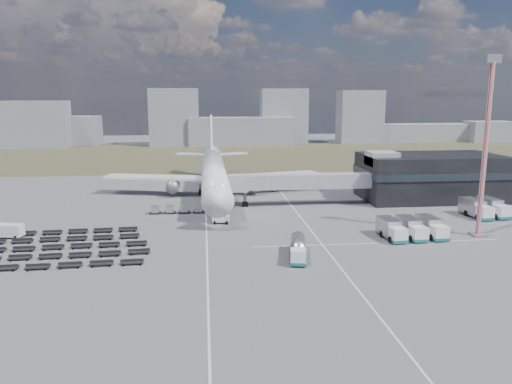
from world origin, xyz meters
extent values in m
plane|color=#565659|center=(0.00, 0.00, 0.00)|extent=(420.00, 420.00, 0.00)
cube|color=#46422A|center=(0.00, 110.00, 0.01)|extent=(420.00, 90.00, 0.01)
cube|color=silver|center=(-2.00, 5.00, 0.01)|extent=(0.25, 110.00, 0.01)
cube|color=silver|center=(16.00, 5.00, 0.01)|extent=(0.25, 110.00, 0.01)
cube|color=silver|center=(25.00, -8.00, 0.01)|extent=(40.00, 0.25, 0.01)
cube|color=black|center=(48.00, 24.00, 5.00)|extent=(30.00, 16.00, 10.00)
cube|color=#262D38|center=(48.00, 24.00, 6.20)|extent=(30.40, 16.40, 1.60)
cube|color=#939399|center=(36.00, 22.00, 9.50)|extent=(6.00, 6.00, 3.00)
cube|color=#939399|center=(18.10, 20.50, 5.10)|extent=(29.80, 3.00, 3.00)
cube|color=#939399|center=(4.70, 20.00, 5.10)|extent=(4.00, 3.60, 3.40)
cylinder|color=slate|center=(6.20, 20.50, 2.55)|extent=(0.70, 0.70, 5.10)
cylinder|color=black|center=(6.20, 20.50, 0.45)|extent=(1.40, 0.90, 1.40)
cylinder|color=white|center=(0.00, 30.00, 5.30)|extent=(5.60, 48.00, 5.60)
cone|color=white|center=(0.00, 3.50, 5.30)|extent=(5.60, 5.00, 5.60)
cone|color=white|center=(0.00, 58.00, 6.10)|extent=(5.60, 8.00, 5.60)
cube|color=black|center=(0.00, 5.50, 6.10)|extent=(2.20, 2.00, 0.80)
cube|color=white|center=(-13.00, 35.00, 4.10)|extent=(25.59, 11.38, 0.50)
cube|color=white|center=(13.00, 35.00, 4.10)|extent=(25.59, 11.38, 0.50)
cylinder|color=slate|center=(-9.50, 33.00, 2.40)|extent=(3.00, 5.00, 3.00)
cylinder|color=slate|center=(9.50, 33.00, 2.40)|extent=(3.00, 5.00, 3.00)
cube|color=white|center=(-5.50, 60.00, 6.50)|extent=(9.49, 5.63, 0.35)
cube|color=white|center=(5.50, 60.00, 6.50)|extent=(9.49, 5.63, 0.35)
cube|color=white|center=(0.00, 61.00, 11.80)|extent=(0.50, 9.06, 11.45)
cylinder|color=slate|center=(0.00, 9.00, 1.25)|extent=(0.50, 0.50, 2.50)
cylinder|color=slate|center=(-3.20, 34.00, 1.25)|extent=(0.60, 0.60, 2.50)
cylinder|color=slate|center=(3.20, 34.00, 1.25)|extent=(0.60, 0.60, 2.50)
cylinder|color=black|center=(0.00, 9.00, 0.50)|extent=(0.50, 1.20, 1.20)
cube|color=gray|center=(-75.52, 148.01, 10.16)|extent=(27.74, 12.00, 20.32)
cube|color=gray|center=(-57.37, 157.27, 6.61)|extent=(14.70, 12.00, 13.22)
cube|color=gray|center=(-15.40, 149.82, 12.88)|extent=(21.98, 12.00, 25.76)
cube|color=gray|center=(14.85, 148.23, 6.39)|extent=(47.72, 12.00, 12.78)
cube|color=gray|center=(35.60, 154.29, 12.86)|extent=(21.57, 12.00, 25.72)
cube|color=gray|center=(72.70, 154.26, 12.50)|extent=(20.64, 12.00, 25.00)
cube|color=gray|center=(105.27, 156.57, 4.38)|extent=(50.99, 12.00, 8.77)
cube|color=gray|center=(137.75, 151.97, 5.05)|extent=(21.47, 12.00, 10.10)
cube|color=white|center=(10.43, -17.05, 1.28)|extent=(2.46, 2.46, 2.04)
cube|color=#146870|center=(10.43, -17.05, 0.49)|extent=(2.56, 2.56, 0.44)
cylinder|color=#ADADB2|center=(11.17, -12.77, 1.68)|extent=(3.32, 6.92, 2.21)
cube|color=slate|center=(11.17, -12.77, 0.66)|extent=(3.23, 6.91, 0.31)
cylinder|color=black|center=(10.95, -14.08, 0.44)|extent=(2.44, 1.35, 0.97)
cube|color=white|center=(0.68, 7.01, 0.71)|extent=(3.28, 2.07, 1.42)
cube|color=white|center=(-34.07, 1.10, 1.15)|extent=(4.63, 2.82, 2.30)
cube|color=white|center=(14.27, 38.69, 1.44)|extent=(3.94, 5.80, 2.51)
cube|color=#146870|center=(14.27, 38.69, 0.40)|extent=(4.05, 5.91, 0.40)
cube|color=white|center=(28.09, -8.20, 1.35)|extent=(2.54, 2.45, 2.28)
cube|color=#146870|center=(28.09, -8.20, 0.47)|extent=(2.65, 2.56, 0.47)
cube|color=#ADADB2|center=(27.84, -4.58, 1.76)|extent=(2.82, 4.94, 2.70)
cube|color=white|center=(31.61, -7.95, 1.35)|extent=(2.54, 2.45, 2.28)
cube|color=#146870|center=(31.61, -7.95, 0.47)|extent=(2.65, 2.56, 0.47)
cube|color=#ADADB2|center=(31.36, -4.33, 1.76)|extent=(2.82, 4.94, 2.70)
cube|color=white|center=(35.13, -7.70, 1.35)|extent=(2.54, 2.45, 2.28)
cube|color=#146870|center=(35.13, -7.70, 0.47)|extent=(2.65, 2.56, 0.47)
cube|color=#ADADB2|center=(34.87, -4.08, 1.76)|extent=(2.82, 4.94, 2.70)
cube|color=white|center=(49.68, 4.03, 1.43)|extent=(2.80, 2.70, 2.42)
cube|color=#146870|center=(49.68, 4.03, 0.50)|extent=(2.92, 2.83, 0.50)
cube|color=#ADADB2|center=(49.23, 7.86, 1.87)|extent=(3.22, 5.34, 2.86)
cube|color=white|center=(53.40, 4.47, 1.43)|extent=(2.80, 2.70, 2.42)
cube|color=#146870|center=(53.40, 4.47, 0.50)|extent=(2.92, 2.83, 0.50)
cube|color=#ADADB2|center=(52.95, 8.30, 1.87)|extent=(3.22, 5.34, 2.86)
cube|color=black|center=(-11.95, 15.50, 0.27)|extent=(2.30, 1.42, 0.16)
cube|color=#ADADB2|center=(-11.95, 15.50, 1.02)|extent=(1.42, 1.42, 1.33)
cube|color=black|center=(-9.12, 15.50, 0.27)|extent=(2.30, 1.42, 0.16)
cube|color=#ADADB2|center=(-9.12, 15.50, 1.02)|extent=(1.42, 1.42, 1.33)
cube|color=black|center=(-6.29, 15.50, 0.27)|extent=(2.30, 1.42, 0.16)
cube|color=#ADADB2|center=(-6.29, 15.50, 1.02)|extent=(1.42, 1.42, 1.33)
cube|color=black|center=(-3.45, 15.50, 0.27)|extent=(2.30, 1.42, 0.16)
cube|color=#ADADB2|center=(-3.45, 15.50, 1.02)|extent=(1.42, 1.42, 1.33)
cube|color=black|center=(-26.82, -14.70, 0.37)|extent=(33.15, 3.46, 0.75)
cube|color=black|center=(-27.08, -10.36, 0.37)|extent=(33.15, 3.46, 0.75)
cube|color=black|center=(-27.33, -6.03, 0.37)|extent=(33.15, 3.46, 0.75)
cube|color=black|center=(-27.58, -1.69, 0.37)|extent=(29.02, 3.23, 0.75)
cube|color=black|center=(-27.83, 2.65, 0.37)|extent=(29.02, 3.23, 0.75)
cylinder|color=red|center=(42.96, -5.54, 14.12)|extent=(0.79, 0.79, 28.24)
cube|color=slate|center=(42.96, -5.54, 28.58)|extent=(2.79, 1.12, 1.36)
cube|color=#565659|center=(42.96, -5.54, 0.17)|extent=(2.26, 2.26, 0.34)
camera|label=1|loc=(-2.08, -81.37, 23.15)|focal=35.00mm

